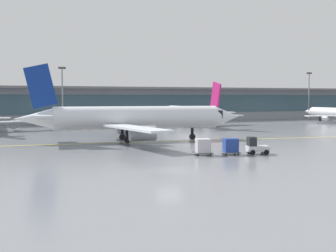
# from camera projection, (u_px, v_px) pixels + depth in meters

# --- Properties ---
(ground_plane) EXTENTS (400.00, 400.00, 0.00)m
(ground_plane) POSITION_uv_depth(u_px,v_px,m) (169.00, 170.00, 40.57)
(ground_plane) COLOR slate
(taxiway_centreline_stripe) EXTENTS (109.32, 12.93, 0.01)m
(taxiway_centreline_stripe) POSITION_uv_depth(u_px,v_px,m) (142.00, 142.00, 65.76)
(taxiway_centreline_stripe) COLOR yellow
(taxiway_centreline_stripe) RESTS_ON ground_plane
(terminal_concourse) EXTENTS (226.82, 11.00, 9.60)m
(terminal_concourse) POSITION_uv_depth(u_px,v_px,m) (57.00, 104.00, 114.19)
(terminal_concourse) COLOR #8C939E
(terminal_concourse) RESTS_ON ground_plane
(gate_airplane_2) EXTENTS (28.46, 30.56, 10.14)m
(gate_airplane_2) POSITION_uv_depth(u_px,v_px,m) (190.00, 113.00, 101.77)
(gate_airplane_2) COLOR white
(gate_airplane_2) RESTS_ON ground_plane
(taxiing_regional_jet) EXTENTS (35.68, 32.97, 11.82)m
(taxiing_regional_jet) POSITION_uv_depth(u_px,v_px,m) (135.00, 118.00, 67.26)
(taxiing_regional_jet) COLOR silver
(taxiing_regional_jet) RESTS_ON ground_plane
(baggage_tug) EXTENTS (2.86, 2.13, 2.10)m
(baggage_tug) POSITION_uv_depth(u_px,v_px,m) (256.00, 147.00, 51.92)
(baggage_tug) COLOR silver
(baggage_tug) RESTS_ON ground_plane
(cargo_dolly_lead) EXTENTS (2.42, 2.06, 1.94)m
(cargo_dolly_lead) POSITION_uv_depth(u_px,v_px,m) (231.00, 146.00, 51.49)
(cargo_dolly_lead) COLOR #595B60
(cargo_dolly_lead) RESTS_ON ground_plane
(cargo_dolly_trailing) EXTENTS (2.42, 2.06, 1.94)m
(cargo_dolly_trailing) POSITION_uv_depth(u_px,v_px,m) (203.00, 146.00, 51.04)
(cargo_dolly_trailing) COLOR #595B60
(cargo_dolly_trailing) RESTS_ON ground_plane
(apron_light_mast_1) EXTENTS (1.80, 0.36, 14.25)m
(apron_light_mast_1) POSITION_uv_depth(u_px,v_px,m) (62.00, 93.00, 106.42)
(apron_light_mast_1) COLOR gray
(apron_light_mast_1) RESTS_ON ground_plane
(apron_light_mast_2) EXTENTS (1.80, 0.36, 14.44)m
(apron_light_mast_2) POSITION_uv_depth(u_px,v_px,m) (309.00, 94.00, 133.45)
(apron_light_mast_2) COLOR gray
(apron_light_mast_2) RESTS_ON ground_plane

